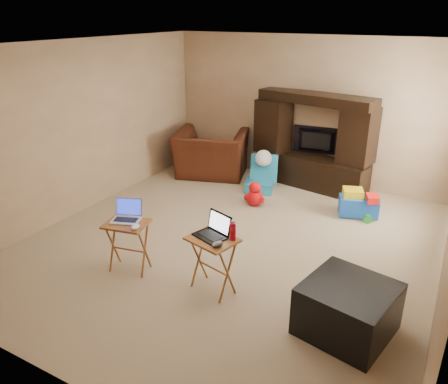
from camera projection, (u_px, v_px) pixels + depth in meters
The scene contains 19 objects.
floor at pixel (231, 242), 5.80m from camera, with size 5.50×5.50×0.00m, color tan.
ceiling at pixel (233, 45), 4.84m from camera, with size 5.50×5.50×0.00m, color silver.
wall_back at pixel (306, 111), 7.54m from camera, with size 5.00×5.00×0.00m, color tan.
wall_front at pixel (51, 254), 3.10m from camera, with size 5.00×5.00×0.00m, color tan.
wall_left at pixel (82, 128), 6.44m from camera, with size 5.50×5.50×0.00m, color tan.
entertainment_center at pixel (313, 141), 7.38m from camera, with size 1.97×0.49×1.61m, color black.
television at pixel (316, 141), 7.52m from camera, with size 0.82×0.11×0.47m, color black.
recliner at pixel (211, 153), 8.05m from camera, with size 1.27×1.11×0.83m, color #4D2110.
child_rocker at pixel (260, 174), 7.36m from camera, with size 0.46×0.52×0.61m, color teal, non-canonical shape.
plush_toy at pixel (255, 194), 6.84m from camera, with size 0.36×0.30×0.40m, color red, non-canonical shape.
push_toy at pixel (359, 203), 6.46m from camera, with size 0.57×0.41×0.43m, color blue, non-canonical shape.
ottoman at pixel (348, 309), 4.11m from camera, with size 0.78×0.78×0.50m, color black.
tray_table_left at pixel (129, 246), 5.08m from camera, with size 0.47×0.38×0.62m, color #955224.
tray_table_right at pixel (213, 265), 4.70m from camera, with size 0.49×0.39×0.64m, color #A56128.
laptop_left at pixel (125, 212), 4.96m from camera, with size 0.32×0.27×0.24m, color #B7B7BC.
laptop_right at pixel (210, 227), 4.56m from camera, with size 0.33×0.28×0.24m, color black.
mouse_left at pixel (135, 227), 4.81m from camera, with size 0.08×0.13×0.05m, color white.
mouse_right at pixel (217, 244), 4.41m from camera, with size 0.08×0.13×0.05m, color #424146.
water_bottle at pixel (233, 231), 4.51m from camera, with size 0.06×0.06×0.20m, color red.
Camera 1 is at (2.38, -4.51, 2.85)m, focal length 35.00 mm.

